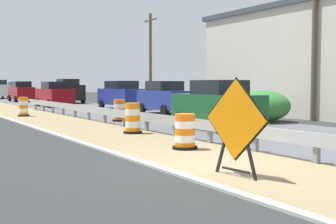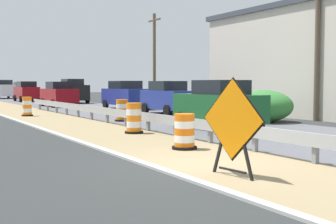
% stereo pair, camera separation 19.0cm
% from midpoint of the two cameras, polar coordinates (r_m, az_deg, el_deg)
% --- Properties ---
extents(ground_plane, '(160.00, 160.00, 0.00)m').
position_cam_midpoint_polar(ground_plane, '(10.10, 6.02, -6.76)').
color(ground_plane, '#2B2D2D').
extents(median_dirt_strip, '(3.49, 120.00, 0.01)m').
position_cam_midpoint_polar(median_dirt_strip, '(10.43, 8.45, -6.43)').
color(median_dirt_strip, '#8E7A56').
rests_on(median_dirt_strip, ground).
extents(curb_near_edge, '(0.20, 120.00, 0.11)m').
position_cam_midpoint_polar(curb_near_edge, '(9.39, -0.43, -7.51)').
color(curb_near_edge, '#ADADA8').
rests_on(curb_near_edge, ground).
extents(guardrail_median, '(0.18, 46.68, 0.71)m').
position_cam_midpoint_polar(guardrail_median, '(12.00, 11.39, -2.65)').
color(guardrail_median, '#999EA3').
rests_on(guardrail_median, ground).
extents(warning_sign_diamond, '(0.23, 1.65, 1.96)m').
position_cam_midpoint_polar(warning_sign_diamond, '(8.75, 8.91, -1.43)').
color(warning_sign_diamond, black).
rests_on(warning_sign_diamond, ground).
extents(traffic_barrel_nearest, '(0.70, 0.70, 0.99)m').
position_cam_midpoint_polar(traffic_barrel_nearest, '(12.31, 2.58, -2.76)').
color(traffic_barrel_nearest, orange).
rests_on(traffic_barrel_nearest, ground).
extents(traffic_barrel_close, '(0.68, 0.68, 1.12)m').
position_cam_midpoint_polar(traffic_barrel_close, '(16.24, -4.08, -0.98)').
color(traffic_barrel_close, orange).
rests_on(traffic_barrel_close, ground).
extents(traffic_barrel_mid, '(0.70, 0.70, 1.06)m').
position_cam_midpoint_polar(traffic_barrel_mid, '(21.50, -5.69, 0.07)').
color(traffic_barrel_mid, orange).
rests_on(traffic_barrel_mid, ground).
extents(traffic_barrel_far, '(0.63, 0.63, 1.08)m').
position_cam_midpoint_polar(traffic_barrel_far, '(25.97, -17.51, 0.57)').
color(traffic_barrel_far, orange).
rests_on(traffic_barrel_far, ground).
extents(car_lead_near_lane, '(2.00, 4.07, 1.96)m').
position_cam_midpoint_polar(car_lead_near_lane, '(17.65, 6.85, 0.92)').
color(car_lead_near_lane, '#195128').
rests_on(car_lead_near_lane, ground).
extents(car_trailing_near_lane, '(2.23, 4.55, 2.02)m').
position_cam_midpoint_polar(car_trailing_near_lane, '(31.89, -5.25, 2.22)').
color(car_trailing_near_lane, navy).
rests_on(car_trailing_near_lane, ground).
extents(car_lead_far_lane, '(2.01, 4.65, 2.04)m').
position_cam_midpoint_polar(car_lead_far_lane, '(47.33, -17.68, 2.55)').
color(car_lead_far_lane, maroon).
rests_on(car_lead_far_lane, ground).
extents(car_mid_far_lane, '(2.02, 4.38, 2.01)m').
position_cam_midpoint_polar(car_mid_far_lane, '(63.24, -18.30, 2.77)').
color(car_mid_far_lane, maroon).
rests_on(car_mid_far_lane, ground).
extents(car_trailing_far_lane, '(2.11, 4.80, 2.26)m').
position_cam_midpoint_polar(car_trailing_far_lane, '(57.47, -20.35, 2.77)').
color(car_trailing_far_lane, silver).
rests_on(car_trailing_far_lane, ground).
extents(car_distant_a, '(2.01, 4.07, 1.97)m').
position_cam_midpoint_polar(car_distant_a, '(26.30, 0.30, 1.86)').
color(car_distant_a, navy).
rests_on(car_distant_a, ground).
extents(car_distant_b, '(2.14, 4.26, 1.97)m').
position_cam_midpoint_polar(car_distant_b, '(36.09, -13.73, 2.26)').
color(car_distant_b, maroon).
rests_on(car_distant_b, ground).
extents(car_distant_c, '(2.01, 4.20, 2.25)m').
position_cam_midpoint_polar(car_distant_c, '(42.12, -12.02, 2.66)').
color(car_distant_c, black).
rests_on(car_distant_c, ground).
extents(roadside_shop_near, '(7.71, 13.41, 6.19)m').
position_cam_midpoint_polar(roadside_shop_near, '(27.29, 20.07, 6.16)').
color(roadside_shop_near, beige).
rests_on(roadside_shop_near, ground).
extents(utility_pole_near, '(0.24, 1.80, 8.82)m').
position_cam_midpoint_polar(utility_pole_near, '(22.81, 18.97, 10.40)').
color(utility_pole_near, brown).
rests_on(utility_pole_near, ground).
extents(utility_pole_mid, '(0.24, 1.80, 7.19)m').
position_cam_midpoint_polar(utility_pole_mid, '(34.40, -1.61, 6.90)').
color(utility_pole_mid, brown).
rests_on(utility_pole_mid, ground).
extents(bush_roadside, '(2.74, 2.74, 1.52)m').
position_cam_midpoint_polar(bush_roadside, '(21.44, 12.51, 0.75)').
color(bush_roadside, '#337533').
rests_on(bush_roadside, ground).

